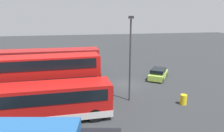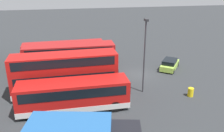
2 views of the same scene
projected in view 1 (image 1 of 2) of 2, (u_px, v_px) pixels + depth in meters
ground_plane at (126, 84)px, 24.67m from camera, size 140.00×140.00×0.00m
bus_single_deck_near_end at (45, 101)px, 15.77m from camera, size 2.64×10.42×2.95m
bus_double_decker_second at (40, 78)px, 18.78m from camera, size 2.79×11.11×4.55m
bus_double_decker_third at (50, 69)px, 22.33m from camera, size 2.75×10.73×4.55m
bus_single_deck_fourth at (50, 68)px, 26.00m from camera, size 2.82×11.92×2.95m
bus_single_deck_fifth at (49, 62)px, 29.11m from camera, size 2.96×11.89×2.95m
car_hatchback_silver at (158, 74)px, 26.60m from camera, size 4.35×3.88×1.43m
lamp_post_tall at (130, 53)px, 18.81m from camera, size 0.70×0.30×8.10m
waste_bin_yellow at (183, 100)px, 18.93m from camera, size 0.60×0.60×0.95m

